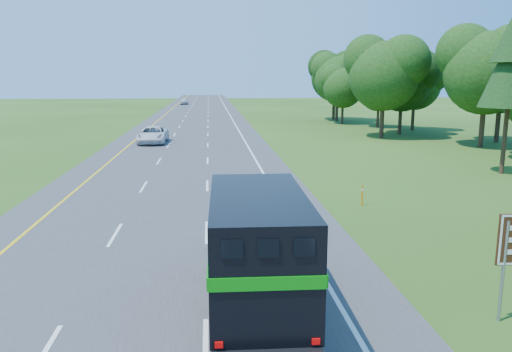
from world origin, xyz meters
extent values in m
cube|color=#38383A|center=(0.00, 50.00, 0.02)|extent=(15.00, 260.00, 0.04)
cube|color=yellow|center=(-5.50, 50.00, 0.04)|extent=(0.15, 260.00, 0.01)
cube|color=white|center=(5.50, 50.00, 0.04)|extent=(0.15, 260.00, 0.01)
cylinder|color=black|center=(2.29, 7.02, 0.56)|extent=(0.35, 1.04, 1.03)
cylinder|color=black|center=(4.25, 6.97, 0.56)|extent=(0.35, 1.04, 1.03)
cylinder|color=black|center=(2.17, 2.53, 0.56)|extent=(0.35, 1.04, 1.03)
cylinder|color=black|center=(4.14, 2.48, 0.56)|extent=(0.35, 1.04, 1.03)
cylinder|color=black|center=(2.14, 1.40, 0.56)|extent=(0.35, 1.04, 1.03)
cylinder|color=black|center=(4.11, 1.35, 0.56)|extent=(0.35, 1.04, 1.03)
cube|color=black|center=(3.19, 4.00, 0.67)|extent=(2.44, 7.55, 0.26)
cube|color=black|center=(3.27, 6.90, 1.69)|extent=(2.34, 1.74, 1.78)
cube|color=black|center=(3.29, 7.77, 2.16)|extent=(2.06, 0.11, 0.56)
cube|color=black|center=(3.18, 3.34, 2.09)|extent=(2.48, 5.49, 2.58)
cube|color=#067D0A|center=(3.11, 0.61, 2.22)|extent=(2.34, 0.10, 0.28)
cube|color=#067D0A|center=(1.99, 3.37, 2.22)|extent=(0.18, 5.43, 0.28)
cube|color=#067D0A|center=(4.37, 3.31, 2.22)|extent=(0.18, 5.43, 0.28)
cube|color=black|center=(2.40, 0.63, 2.95)|extent=(0.42, 0.05, 0.37)
cube|color=black|center=(3.11, 0.61, 2.95)|extent=(0.42, 0.05, 0.37)
cube|color=black|center=(3.81, 0.59, 2.95)|extent=(0.42, 0.05, 0.37)
cube|color=#B20505|center=(2.12, 0.63, 0.94)|extent=(0.17, 0.04, 0.13)
cube|color=#B20505|center=(4.09, 0.58, 0.94)|extent=(0.17, 0.04, 0.13)
imported|color=silver|center=(-3.44, 40.00, 0.83)|extent=(2.69, 5.73, 1.58)
imported|color=silver|center=(-3.83, 112.23, 0.80)|extent=(1.83, 4.49, 1.53)
cylinder|color=gray|center=(9.40, 2.79, 1.35)|extent=(0.09, 0.09, 2.70)
cube|color=orange|center=(9.45, 14.77, 0.52)|extent=(0.08, 0.04, 1.04)
cube|color=white|center=(9.45, 14.77, 0.80)|extent=(0.08, 0.05, 0.11)
camera|label=1|loc=(2.01, -8.54, 6.19)|focal=35.00mm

